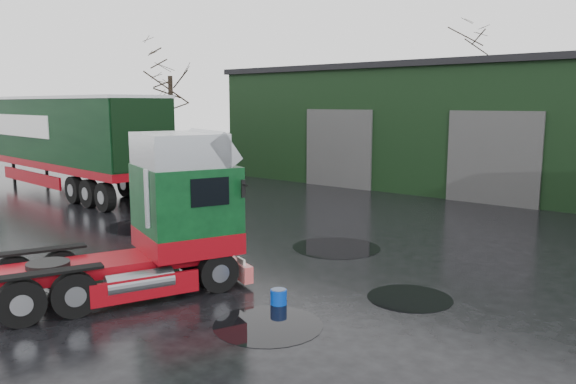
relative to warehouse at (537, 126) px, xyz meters
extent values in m
plane|color=black|center=(-2.00, -20.00, -3.16)|extent=(100.00, 100.00, 0.00)
cube|color=black|center=(0.00, 0.00, -0.16)|extent=(32.00, 12.00, 6.00)
cube|color=black|center=(0.00, 0.00, 2.99)|extent=(32.40, 12.40, 0.30)
cylinder|color=#0836B2|center=(0.92, -21.16, -2.99)|extent=(0.46, 0.46, 0.33)
cylinder|color=black|center=(-3.96, -22.11, -3.15)|extent=(3.85, 3.85, 0.01)
cylinder|color=black|center=(-0.89, -16.38, -3.15)|extent=(2.65, 2.65, 0.01)
cylinder|color=black|center=(-7.64, -18.18, -3.15)|extent=(3.03, 3.03, 0.01)
cylinder|color=black|center=(1.51, -22.17, -3.15)|extent=(2.17, 2.17, 0.01)
cylinder|color=black|center=(2.92, -18.99, -3.15)|extent=(1.89, 1.89, 0.01)
camera|label=1|loc=(8.50, -29.97, 1.16)|focal=35.00mm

